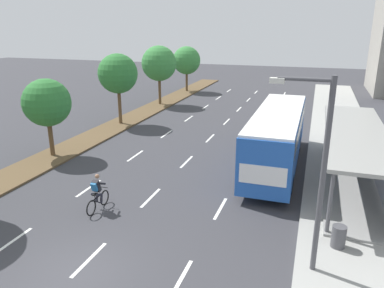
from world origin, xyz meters
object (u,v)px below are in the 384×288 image
at_px(median_tree_third, 118,74).
at_px(median_tree_fourth, 159,64).
at_px(bus_shelter, 360,153).
at_px(median_tree_second, 47,103).
at_px(cyclist, 97,194).
at_px(median_tree_fifth, 187,60).
at_px(streetlight, 318,165).
at_px(trash_bin, 339,236).
at_px(bus, 277,133).

bearing_deg(median_tree_third, median_tree_fourth, 90.47).
bearing_deg(bus_shelter, median_tree_third, 157.28).
relative_size(median_tree_second, median_tree_fourth, 0.81).
relative_size(bus_shelter, cyclist, 6.64).
bearing_deg(median_tree_fifth, median_tree_third, -89.69).
bearing_deg(cyclist, median_tree_third, 115.15).
distance_m(median_tree_third, streetlight, 22.10).
relative_size(median_tree_third, median_tree_fourth, 0.97).
bearing_deg(median_tree_fifth, median_tree_second, -90.10).
height_order(median_tree_second, trash_bin, median_tree_second).
relative_size(cyclist, median_tree_third, 0.32).
bearing_deg(median_tree_fifth, median_tree_fourth, -89.86).
height_order(median_tree_fourth, median_tree_fifth, median_tree_fourth).
relative_size(median_tree_fifth, trash_bin, 6.43).
xyz_separation_m(bus_shelter, median_tree_second, (-17.94, -1.12, 1.62)).
bearing_deg(bus_shelter, median_tree_second, -176.42).
xyz_separation_m(bus, median_tree_third, (-13.53, 5.86, 2.19)).
bearing_deg(cyclist, trash_bin, 0.38).
xyz_separation_m(streetlight, trash_bin, (1.03, 1.67, -3.31)).
xyz_separation_m(median_tree_fifth, trash_bin, (16.82, -31.03, -3.30)).
distance_m(bus_shelter, bus, 4.57).
distance_m(cyclist, streetlight, 9.80).
bearing_deg(median_tree_third, trash_bin, -39.67).
distance_m(cyclist, median_tree_third, 15.79).
height_order(cyclist, streetlight, streetlight).
distance_m(bus, median_tree_fourth, 19.96).
bearing_deg(bus_shelter, median_tree_fifth, 126.02).
relative_size(streetlight, trash_bin, 7.65).
xyz_separation_m(cyclist, streetlight, (9.15, -1.61, 3.10)).
bearing_deg(streetlight, median_tree_second, 156.24).
bearing_deg(median_tree_second, bus, 11.24).
xyz_separation_m(bus_shelter, median_tree_third, (-17.81, 7.46, 2.39)).
bearing_deg(bus, streetlight, -77.38).
bearing_deg(median_tree_fifth, cyclist, -77.95).
bearing_deg(streetlight, bus, 102.62).
distance_m(median_tree_third, trash_bin, 22.04).
relative_size(median_tree_second, median_tree_fifth, 0.89).
relative_size(median_tree_fourth, median_tree_fifth, 1.09).
relative_size(bus_shelter, median_tree_third, 2.10).
height_order(median_tree_third, streetlight, streetlight).
bearing_deg(cyclist, streetlight, -9.96).
distance_m(median_tree_fourth, streetlight, 28.83).
bearing_deg(bus, median_tree_fifth, 120.61).
bearing_deg(trash_bin, bus_shelter, 80.45).
distance_m(bus, trash_bin, 8.75).
bearing_deg(median_tree_fourth, streetlight, -56.84).
distance_m(median_tree_fifth, streetlight, 36.32).
xyz_separation_m(median_tree_fifth, streetlight, (15.79, -32.71, 0.02)).
relative_size(median_tree_fourth, streetlight, 0.92).
bearing_deg(cyclist, bus_shelter, 29.93).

